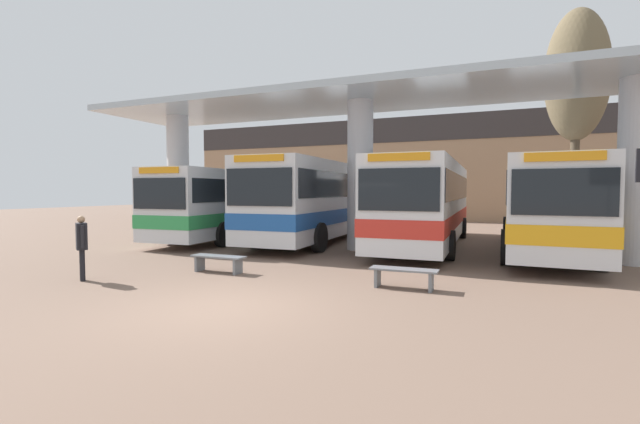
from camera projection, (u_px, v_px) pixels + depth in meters
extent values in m
plane|color=#755B4C|center=(223.00, 308.00, 8.10)|extent=(100.00, 100.00, 0.00)
cube|color=#9E7A5B|center=(428.00, 169.00, 31.60)|extent=(40.00, 0.50, 7.74)
cube|color=#332D2D|center=(429.00, 128.00, 31.45)|extent=(40.00, 0.58, 1.86)
cylinder|color=silver|center=(178.00, 178.00, 19.29)|extent=(0.96, 0.96, 5.56)
cylinder|color=silver|center=(360.00, 176.00, 16.01)|extent=(0.96, 0.96, 5.56)
cylinder|color=silver|center=(636.00, 172.00, 12.73)|extent=(0.96, 0.96, 5.56)
cube|color=#A8B7C1|center=(360.00, 98.00, 15.87)|extent=(22.13, 5.06, 0.24)
cube|color=silver|center=(241.00, 202.00, 20.49)|extent=(2.94, 11.40, 2.76)
cube|color=black|center=(241.00, 191.00, 20.46)|extent=(2.96, 10.95, 0.88)
cube|color=#2D934C|center=(241.00, 214.00, 20.52)|extent=(2.98, 11.44, 0.50)
cube|color=black|center=(159.00, 194.00, 15.13)|extent=(2.24, 0.16, 1.10)
cube|color=orange|center=(158.00, 170.00, 15.09)|extent=(1.70, 0.13, 0.22)
cylinder|color=black|center=(172.00, 232.00, 17.67)|extent=(0.33, 1.02, 1.01)
cylinder|color=black|center=(223.00, 234.00, 16.84)|extent=(0.33, 1.02, 1.01)
cylinder|color=black|center=(251.00, 222.00, 23.88)|extent=(0.33, 1.02, 1.01)
cylinder|color=black|center=(291.00, 223.00, 23.05)|extent=(0.33, 1.02, 1.01)
cube|color=silver|center=(320.00, 199.00, 18.92)|extent=(2.87, 11.05, 3.05)
cube|color=black|center=(320.00, 185.00, 18.89)|extent=(2.89, 10.61, 0.98)
cube|color=#1E519E|center=(320.00, 214.00, 18.95)|extent=(2.91, 11.09, 0.55)
cube|color=black|center=(259.00, 187.00, 13.75)|extent=(2.36, 0.12, 1.22)
cube|color=orange|center=(258.00, 158.00, 13.70)|extent=(1.80, 0.10, 0.22)
cylinder|color=black|center=(257.00, 235.00, 16.27)|extent=(0.31, 1.09, 1.08)
cylinder|color=black|center=(319.00, 237.00, 15.35)|extent=(0.31, 1.09, 1.08)
cylinder|color=black|center=(318.00, 223.00, 22.26)|extent=(0.31, 1.09, 1.08)
cylinder|color=black|center=(365.00, 224.00, 21.34)|extent=(0.31, 1.09, 1.08)
cube|color=silver|center=(427.00, 201.00, 17.35)|extent=(2.64, 11.77, 2.98)
cube|color=black|center=(427.00, 187.00, 17.33)|extent=(2.68, 11.30, 0.95)
cube|color=red|center=(427.00, 217.00, 17.39)|extent=(2.68, 11.81, 0.54)
cube|color=black|center=(398.00, 190.00, 11.86)|extent=(2.27, 0.09, 1.19)
cube|color=orange|center=(398.00, 157.00, 11.81)|extent=(1.73, 0.08, 0.22)
cylinder|color=black|center=(374.00, 242.00, 14.50)|extent=(0.29, 0.97, 0.96)
cylinder|color=black|center=(450.00, 245.00, 13.59)|extent=(0.29, 0.97, 0.96)
cylinder|color=black|center=(410.00, 226.00, 20.87)|extent=(0.29, 0.97, 0.96)
cylinder|color=black|center=(463.00, 228.00, 19.96)|extent=(0.29, 0.97, 0.96)
cube|color=silver|center=(544.00, 203.00, 15.42)|extent=(2.69, 11.44, 2.82)
cube|color=black|center=(544.00, 189.00, 15.39)|extent=(2.72, 10.99, 0.90)
cube|color=orange|center=(543.00, 221.00, 15.45)|extent=(2.73, 11.48, 0.51)
cube|color=black|center=(563.00, 192.00, 10.16)|extent=(2.26, 0.11, 1.13)
cube|color=orange|center=(564.00, 156.00, 10.12)|extent=(1.72, 0.09, 0.22)
cylinder|color=black|center=(506.00, 247.00, 12.74)|extent=(0.30, 1.08, 1.08)
cylinder|color=black|center=(603.00, 252.00, 11.76)|extent=(0.30, 1.08, 1.08)
cylinder|color=black|center=(506.00, 229.00, 18.84)|extent=(0.30, 1.08, 1.08)
cylinder|color=black|center=(570.00, 231.00, 17.85)|extent=(0.30, 1.08, 1.08)
cube|color=slate|center=(404.00, 269.00, 9.65)|extent=(1.52, 0.44, 0.04)
cube|color=slate|center=(378.00, 277.00, 9.89)|extent=(0.07, 0.37, 0.42)
cube|color=slate|center=(431.00, 282.00, 9.43)|extent=(0.07, 0.37, 0.42)
cube|color=slate|center=(218.00, 256.00, 11.58)|extent=(1.55, 0.44, 0.04)
cube|color=slate|center=(200.00, 263.00, 11.83)|extent=(0.07, 0.37, 0.42)
cube|color=slate|center=(238.00, 266.00, 11.35)|extent=(0.07, 0.37, 0.42)
cylinder|color=black|center=(82.00, 265.00, 10.58)|extent=(0.16, 0.16, 0.78)
cylinder|color=black|center=(83.00, 265.00, 10.46)|extent=(0.16, 0.16, 0.78)
cube|color=black|center=(82.00, 236.00, 10.48)|extent=(0.48, 0.43, 0.65)
sphere|color=tan|center=(81.00, 219.00, 10.46)|extent=(0.18, 0.18, 0.18)
cylinder|color=black|center=(81.00, 235.00, 10.69)|extent=(0.12, 0.12, 0.55)
cylinder|color=black|center=(82.00, 237.00, 10.27)|extent=(0.12, 0.12, 0.55)
cylinder|color=#473A2B|center=(574.00, 175.00, 20.01)|extent=(0.39, 0.39, 5.92)
ellipsoid|color=brown|center=(577.00, 75.00, 19.78)|extent=(2.76, 2.76, 6.07)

